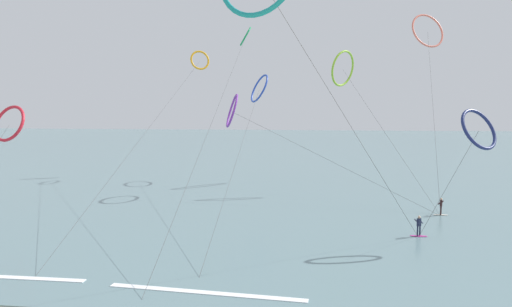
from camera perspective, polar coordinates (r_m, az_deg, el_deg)
sea_water at (r=121.96m, az=4.98°, el=0.72°), size 400.00×200.00×0.08m
surfer_ivory at (r=48.37m, az=22.04°, el=-6.27°), size 1.40×0.67×1.70m
surfer_magenta at (r=39.92m, az=19.61°, el=-8.66°), size 1.40×0.72×1.70m
kite_amber at (r=77.05m, az=-7.03°, el=11.41°), size 3.32×50.54×19.98m
kite_lime at (r=69.97m, az=10.76°, el=10.35°), size 10.44×26.45×18.99m
kite_navy at (r=38.98m, az=25.99°, el=2.73°), size 5.97×3.64×10.47m
kite_crimson at (r=54.03m, az=-28.39°, el=3.30°), size 8.08×19.71×10.83m
kite_cobalt at (r=68.92m, az=0.41°, el=8.09°), size 4.10×44.65×15.60m
kite_violet at (r=56.50m, az=-2.97°, el=5.33°), size 23.73×12.20×12.29m
kite_emerald at (r=75.01m, az=-1.34°, el=14.31°), size 3.07×52.62×23.42m
kite_coral at (r=66.88m, az=20.60°, el=14.10°), size 5.28×20.66×23.08m
wave_crest_mid at (r=27.13m, az=-6.28°, el=-16.91°), size 11.56×1.37×0.12m
wave_crest_far at (r=33.10m, az=-28.90°, el=-13.38°), size 10.52×0.51×0.12m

